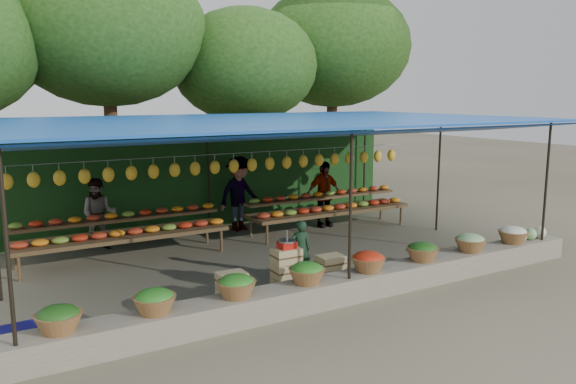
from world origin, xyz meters
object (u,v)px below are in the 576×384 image
weighing_scale (287,244)px  vendor_seated (300,249)px  blue_crate_front (17,336)px  crate_counter (285,275)px

weighing_scale → vendor_seated: 0.85m
vendor_seated → blue_crate_front: (-4.69, -0.52, -0.40)m
weighing_scale → blue_crate_front: bearing=179.9°
vendor_seated → blue_crate_front: size_ratio=2.36×
weighing_scale → crate_counter: bearing=-180.0°
crate_counter → blue_crate_front: bearing=179.9°
crate_counter → blue_crate_front: 4.07m
crate_counter → weighing_scale: 0.53m
weighing_scale → vendor_seated: weighing_scale is taller
weighing_scale → blue_crate_front: 4.17m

